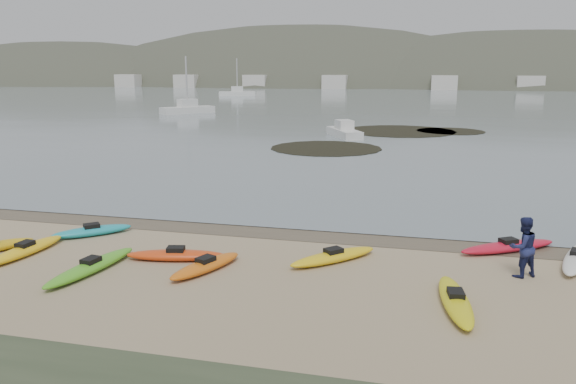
# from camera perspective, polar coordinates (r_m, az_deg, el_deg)

# --- Properties ---
(ground) EXTENTS (600.00, 600.00, 0.00)m
(ground) POSITION_cam_1_polar(r_m,az_deg,el_deg) (21.94, 0.00, -3.83)
(ground) COLOR tan
(ground) RESTS_ON ground
(wet_sand) EXTENTS (60.00, 60.00, 0.00)m
(wet_sand) POSITION_cam_1_polar(r_m,az_deg,el_deg) (21.66, -0.19, -4.03)
(wet_sand) COLOR brown
(wet_sand) RESTS_ON ground
(water) EXTENTS (1200.00, 1200.00, 0.00)m
(water) POSITION_cam_1_polar(r_m,az_deg,el_deg) (320.55, 13.06, 11.12)
(water) COLOR slate
(water) RESTS_ON ground
(kayaks) EXTENTS (22.12, 8.45, 0.34)m
(kayaks) POSITION_cam_1_polar(r_m,az_deg,el_deg) (18.48, -6.56, -6.53)
(kayaks) COLOR #DC4113
(kayaks) RESTS_ON ground
(person_east) EXTENTS (1.13, 1.06, 1.86)m
(person_east) POSITION_cam_1_polar(r_m,az_deg,el_deg) (18.28, 22.75, -5.18)
(person_east) COLOR navy
(person_east) RESTS_ON ground
(kelp_mats) EXTENTS (17.50, 23.44, 0.04)m
(kelp_mats) POSITION_cam_1_polar(r_m,az_deg,el_deg) (52.79, 10.30, 5.64)
(kelp_mats) COLOR black
(kelp_mats) RESTS_ON water
(moored_boats) EXTENTS (98.18, 83.28, 1.16)m
(moored_boats) POSITION_cam_1_polar(r_m,az_deg,el_deg) (100.28, 14.71, 8.91)
(moored_boats) COLOR silver
(moored_boats) RESTS_ON ground
(far_hills) EXTENTS (550.00, 135.00, 80.00)m
(far_hills) POSITION_cam_1_polar(r_m,az_deg,el_deg) (218.28, 22.82, 5.75)
(far_hills) COLOR #384235
(far_hills) RESTS_ON ground
(far_town) EXTENTS (199.00, 5.00, 4.00)m
(far_town) POSITION_cam_1_polar(r_m,az_deg,el_deg) (165.51, 14.31, 10.71)
(far_town) COLOR beige
(far_town) RESTS_ON ground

